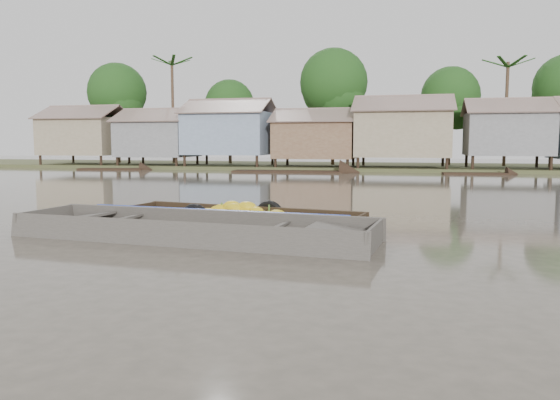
# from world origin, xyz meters

# --- Properties ---
(ground) EXTENTS (120.00, 120.00, 0.00)m
(ground) POSITION_xyz_m (0.00, 0.00, 0.00)
(ground) COLOR #464035
(ground) RESTS_ON ground
(riverbank) EXTENTS (120.00, 12.47, 10.22)m
(riverbank) POSITION_xyz_m (3.03, 31.86, 3.07)
(riverbank) COLOR #384723
(riverbank) RESTS_ON ground
(banana_boat) EXTENTS (6.23, 2.49, 0.88)m
(banana_boat) POSITION_xyz_m (-1.08, 1.93, 0.19)
(banana_boat) COLOR black
(banana_boat) RESTS_ON ground
(viewer_boat) EXTENTS (8.09, 2.81, 0.64)m
(viewer_boat) POSITION_xyz_m (-1.45, 0.09, 0.07)
(viewer_boat) COLOR #403C36
(viewer_boat) RESTS_ON ground
(distant_boats) EXTENTS (46.88, 13.95, 0.35)m
(distant_boats) POSITION_xyz_m (0.69, 23.09, -0.05)
(distant_boats) COLOR black
(distant_boats) RESTS_ON ground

